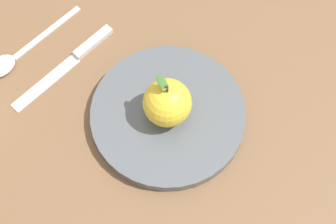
{
  "coord_description": "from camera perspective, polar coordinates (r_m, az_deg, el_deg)",
  "views": [
    {
      "loc": [
        -0.26,
        0.19,
        0.68
      ],
      "look_at": [
        -0.03,
        -0.02,
        0.02
      ],
      "focal_mm": 54.11,
      "sensor_mm": 36.0,
      "label": 1
    }
  ],
  "objects": [
    {
      "name": "knife",
      "position": [
        0.8,
        -10.68,
        5.82
      ],
      "size": [
        0.03,
        0.2,
        0.01
      ],
      "color": "silver",
      "rests_on": "ground_plane"
    },
    {
      "name": "ground_plane",
      "position": [
        0.75,
        -3.03,
        -0.02
      ],
      "size": [
        2.4,
        2.4,
        0.0
      ],
      "primitive_type": "plane",
      "color": "brown"
    },
    {
      "name": "dinner_plate",
      "position": [
        0.73,
        0.0,
        -0.29
      ],
      "size": [
        0.22,
        0.22,
        0.02
      ],
      "color": "#4C5156",
      "rests_on": "ground_plane"
    },
    {
      "name": "spoon",
      "position": [
        0.82,
        -17.15,
        5.84
      ],
      "size": [
        0.04,
        0.18,
        0.01
      ],
      "color": "silver",
      "rests_on": "ground_plane"
    },
    {
      "name": "apple",
      "position": [
        0.69,
        -0.09,
        1.04
      ],
      "size": [
        0.07,
        0.07,
        0.08
      ],
      "color": "gold",
      "rests_on": "dinner_plate"
    }
  ]
}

